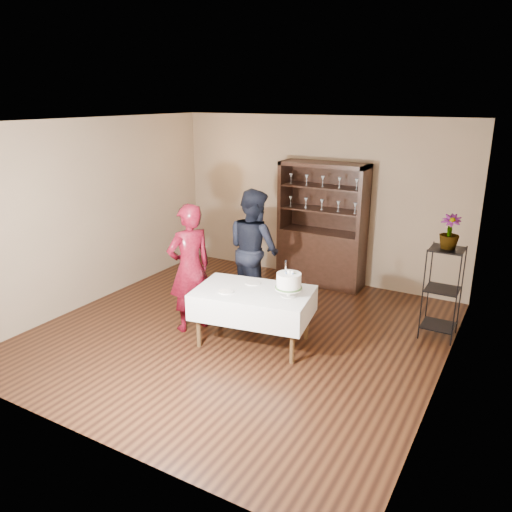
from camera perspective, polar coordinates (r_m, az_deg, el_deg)
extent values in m
plane|color=black|center=(6.67, -1.86, -8.76)|extent=(5.00, 5.00, 0.00)
plane|color=white|center=(5.97, -2.13, 15.11)|extent=(5.00, 5.00, 0.00)
cube|color=brown|center=(8.36, 7.07, 6.41)|extent=(5.00, 0.02, 2.70)
cube|color=brown|center=(7.75, -17.99, 4.79)|extent=(0.02, 5.00, 2.70)
cube|color=brown|center=(5.37, 21.42, -1.13)|extent=(0.02, 5.00, 2.70)
cube|color=black|center=(8.28, 7.41, -0.16)|extent=(1.40, 0.48, 0.90)
cube|color=black|center=(8.23, 8.28, 6.90)|extent=(1.40, 0.03, 1.10)
cube|color=black|center=(7.94, 7.85, 10.33)|extent=(1.40, 0.48, 0.06)
cube|color=black|center=(8.07, 7.64, 5.26)|extent=(1.28, 0.42, 0.02)
cube|color=black|center=(8.00, 7.75, 7.85)|extent=(1.28, 0.42, 0.02)
cylinder|color=black|center=(6.61, 18.48, -4.27)|extent=(0.02, 0.02, 1.20)
cylinder|color=black|center=(6.56, 21.90, -4.83)|extent=(0.02, 0.02, 1.20)
cylinder|color=black|center=(6.98, 19.16, -3.17)|extent=(0.02, 0.02, 1.20)
cylinder|color=black|center=(6.93, 22.40, -3.69)|extent=(0.02, 0.02, 1.20)
cube|color=black|center=(6.93, 20.09, -7.44)|extent=(0.40, 0.40, 0.02)
cube|color=black|center=(6.75, 20.53, -3.58)|extent=(0.40, 0.40, 0.01)
cube|color=black|center=(6.58, 21.02, 0.72)|extent=(0.40, 0.40, 0.02)
cube|color=silver|center=(6.19, -0.31, -5.36)|extent=(1.55, 1.10, 0.33)
cylinder|color=#463019|center=(6.22, -6.61, -7.47)|extent=(0.06, 0.06, 0.67)
cylinder|color=#463019|center=(5.83, 4.18, -9.22)|extent=(0.06, 0.06, 0.67)
cylinder|color=#463019|center=(6.76, -4.14, -5.26)|extent=(0.06, 0.06, 0.67)
cylinder|color=#463019|center=(6.40, 5.81, -6.68)|extent=(0.06, 0.06, 0.67)
imported|color=#34040E|center=(6.53, -7.58, -1.36)|extent=(0.63, 0.74, 1.70)
imported|color=black|center=(7.20, -0.25, 0.82)|extent=(1.05, 0.96, 1.75)
cylinder|color=white|center=(5.97, 3.73, -4.55)|extent=(0.18, 0.18, 0.01)
cylinder|color=white|center=(5.95, 3.74, -4.19)|extent=(0.05, 0.05, 0.09)
cylinder|color=white|center=(5.93, 3.75, -3.72)|extent=(0.33, 0.33, 0.01)
cylinder|color=#3E6731|center=(5.93, 3.75, -3.59)|extent=(0.32, 0.32, 0.02)
cylinder|color=white|center=(5.90, 3.77, -2.84)|extent=(0.37, 0.37, 0.18)
sphere|color=#5172AF|center=(5.85, 4.03, -1.95)|extent=(0.02, 0.02, 0.02)
cube|color=white|center=(5.84, 3.40, -1.41)|extent=(0.02, 0.02, 0.13)
cube|color=black|center=(5.82, 3.42, -0.69)|extent=(0.03, 0.02, 0.05)
cylinder|color=white|center=(6.09, -3.43, -4.06)|extent=(0.22, 0.22, 0.01)
cylinder|color=white|center=(6.35, -0.34, -3.09)|extent=(0.23, 0.23, 0.01)
imported|color=#3E6731|center=(6.53, 21.26, 2.60)|extent=(0.25, 0.25, 0.43)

